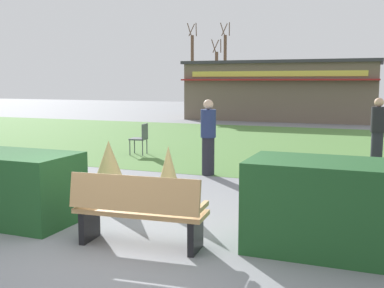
# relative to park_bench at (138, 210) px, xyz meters

# --- Properties ---
(ground_plane) EXTENTS (80.00, 80.00, 0.00)m
(ground_plane) POSITION_rel_park_bench_xyz_m (-0.29, -0.27, -0.48)
(ground_plane) COLOR slate
(lawn_patch) EXTENTS (36.00, 12.00, 0.01)m
(lawn_patch) POSITION_rel_park_bench_xyz_m (-0.29, 10.62, -0.48)
(lawn_patch) COLOR #4C7A38
(lawn_patch) RESTS_ON ground_plane
(park_bench) EXTENTS (1.74, 0.66, 0.95)m
(park_bench) POSITION_rel_park_bench_xyz_m (0.00, 0.00, 0.00)
(park_bench) COLOR tan
(park_bench) RESTS_ON ground_plane
(hedge_right) EXTENTS (1.97, 1.10, 1.13)m
(hedge_right) POSITION_rel_park_bench_xyz_m (2.23, 0.75, 0.08)
(hedge_right) COLOR #1E4C23
(hedge_right) RESTS_ON ground_plane
(ornamental_grass_behind_left) EXTENTS (0.74, 0.74, 1.00)m
(ornamental_grass_behind_left) POSITION_rel_park_bench_xyz_m (1.59, 1.57, 0.02)
(ornamental_grass_behind_left) COLOR tan
(ornamental_grass_behind_left) RESTS_ON ground_plane
(ornamental_grass_behind_right) EXTENTS (0.78, 0.78, 1.07)m
(ornamental_grass_behind_right) POSITION_rel_park_bench_xyz_m (-1.59, 1.91, 0.05)
(ornamental_grass_behind_right) COLOR tan
(ornamental_grass_behind_right) RESTS_ON ground_plane
(ornamental_grass_behind_center) EXTENTS (0.54, 0.54, 1.04)m
(ornamental_grass_behind_center) POSITION_rel_park_bench_xyz_m (-0.43, 1.86, 0.04)
(ornamental_grass_behind_center) COLOR tan
(ornamental_grass_behind_center) RESTS_ON ground_plane
(trash_bin) EXTENTS (0.52, 0.52, 0.89)m
(trash_bin) POSITION_rel_park_bench_xyz_m (-3.14, 1.07, -0.03)
(trash_bin) COLOR #2D4233
(trash_bin) RESTS_ON ground_plane
(food_kiosk) EXTENTS (10.21, 4.98, 3.16)m
(food_kiosk) POSITION_rel_park_bench_xyz_m (-2.28, 21.18, 1.11)
(food_kiosk) COLOR #6B5B4C
(food_kiosk) RESTS_ON ground_plane
(cafe_chair_center) EXTENTS (0.50, 0.50, 0.89)m
(cafe_chair_center) POSITION_rel_park_bench_xyz_m (-3.54, 6.83, 0.05)
(cafe_chair_center) COLOR #4C5156
(cafe_chair_center) RESTS_ON ground_plane
(person_strolling) EXTENTS (0.34, 0.34, 1.69)m
(person_strolling) POSITION_rel_park_bench_xyz_m (2.73, 7.29, 0.38)
(person_strolling) COLOR #23232D
(person_strolling) RESTS_ON ground_plane
(person_standing) EXTENTS (0.34, 0.34, 1.69)m
(person_standing) POSITION_rel_park_bench_xyz_m (-0.76, 4.73, 0.38)
(person_standing) COLOR #23232D
(person_standing) RESTS_ON ground_plane
(parked_car_west_slot) EXTENTS (4.30, 2.26, 1.20)m
(parked_car_west_slot) POSITION_rel_park_bench_xyz_m (-5.58, 28.85, 0.16)
(parked_car_west_slot) COLOR silver
(parked_car_west_slot) RESTS_ON ground_plane
(parked_car_center_slot) EXTENTS (4.20, 2.07, 1.20)m
(parked_car_center_slot) POSITION_rel_park_bench_xyz_m (-0.37, 28.85, 0.16)
(parked_car_center_slot) COLOR #2D6638
(parked_car_center_slot) RESTS_ON ground_plane
(tree_left_bg) EXTENTS (0.91, 0.96, 7.23)m
(tree_left_bg) POSITION_rel_park_bench_xyz_m (-13.21, 35.29, 2.77)
(tree_left_bg) COLOR brown
(tree_left_bg) RESTS_ON ground_plane
(tree_right_bg) EXTENTS (0.91, 0.96, 7.17)m
(tree_right_bg) POSITION_rel_park_bench_xyz_m (-10.21, 35.60, 2.74)
(tree_right_bg) COLOR brown
(tree_right_bg) RESTS_ON ground_plane
(tree_center_bg) EXTENTS (0.91, 0.96, 5.63)m
(tree_center_bg) POSITION_rel_park_bench_xyz_m (-10.48, 34.04, 1.97)
(tree_center_bg) COLOR brown
(tree_center_bg) RESTS_ON ground_plane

